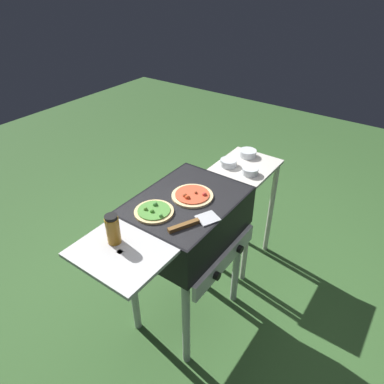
{
  "coord_description": "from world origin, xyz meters",
  "views": [
    {
      "loc": [
        -1.2,
        -0.89,
        1.94
      ],
      "look_at": [
        0.05,
        0.0,
        0.92
      ],
      "focal_mm": 32.88,
      "sensor_mm": 36.0,
      "label": 1
    }
  ],
  "objects_px": {
    "pizza_veggie": "(154,211)",
    "pizza_pepperoni": "(192,195)",
    "spatula": "(194,223)",
    "topping_bowl_far": "(248,153)",
    "prep_table": "(243,195)",
    "topping_bowl_near": "(250,171)",
    "grill": "(186,223)",
    "sauce_jar": "(113,229)",
    "topping_bowl_middle": "(228,163)"
  },
  "relations": [
    {
      "from": "pizza_pepperoni",
      "to": "topping_bowl_near",
      "type": "xyz_separation_m",
      "value": [
        0.54,
        -0.06,
        -0.09
      ]
    },
    {
      "from": "sauce_jar",
      "to": "prep_table",
      "type": "height_order",
      "value": "sauce_jar"
    },
    {
      "from": "sauce_jar",
      "to": "prep_table",
      "type": "xyz_separation_m",
      "value": [
        1.11,
        -0.06,
        -0.4
      ]
    },
    {
      "from": "spatula",
      "to": "topping_bowl_near",
      "type": "bearing_deg",
      "value": 5.67
    },
    {
      "from": "grill",
      "to": "spatula",
      "type": "height_order",
      "value": "spatula"
    },
    {
      "from": "prep_table",
      "to": "topping_bowl_near",
      "type": "distance_m",
      "value": 0.28
    },
    {
      "from": "sauce_jar",
      "to": "topping_bowl_far",
      "type": "relative_size",
      "value": 1.21
    },
    {
      "from": "pizza_veggie",
      "to": "topping_bowl_middle",
      "type": "distance_m",
      "value": 0.78
    },
    {
      "from": "sauce_jar",
      "to": "pizza_veggie",
      "type": "bearing_deg",
      "value": -0.38
    },
    {
      "from": "pizza_veggie",
      "to": "topping_bowl_far",
      "type": "xyz_separation_m",
      "value": [
        0.97,
        -0.01,
        -0.09
      ]
    },
    {
      "from": "grill",
      "to": "sauce_jar",
      "type": "distance_m",
      "value": 0.49
    },
    {
      "from": "pizza_pepperoni",
      "to": "grill",
      "type": "bearing_deg",
      "value": 172.68
    },
    {
      "from": "pizza_veggie",
      "to": "prep_table",
      "type": "bearing_deg",
      "value": -4.21
    },
    {
      "from": "sauce_jar",
      "to": "topping_bowl_far",
      "type": "height_order",
      "value": "sauce_jar"
    },
    {
      "from": "pizza_veggie",
      "to": "pizza_pepperoni",
      "type": "bearing_deg",
      "value": -18.22
    },
    {
      "from": "sauce_jar",
      "to": "topping_bowl_far",
      "type": "distance_m",
      "value": 1.24
    },
    {
      "from": "grill",
      "to": "sauce_jar",
      "type": "height_order",
      "value": "sauce_jar"
    },
    {
      "from": "spatula",
      "to": "topping_bowl_middle",
      "type": "distance_m",
      "value": 0.78
    },
    {
      "from": "pizza_pepperoni",
      "to": "pizza_veggie",
      "type": "relative_size",
      "value": 1.12
    },
    {
      "from": "spatula",
      "to": "topping_bowl_far",
      "type": "distance_m",
      "value": 0.95
    },
    {
      "from": "pizza_veggie",
      "to": "prep_table",
      "type": "xyz_separation_m",
      "value": [
        0.84,
        -0.06,
        -0.34
      ]
    },
    {
      "from": "spatula",
      "to": "grill",
      "type": "bearing_deg",
      "value": 48.27
    },
    {
      "from": "spatula",
      "to": "topping_bowl_middle",
      "type": "bearing_deg",
      "value": 18.03
    },
    {
      "from": "topping_bowl_far",
      "to": "topping_bowl_middle",
      "type": "height_order",
      "value": "same"
    },
    {
      "from": "topping_bowl_near",
      "to": "topping_bowl_middle",
      "type": "height_order",
      "value": "same"
    },
    {
      "from": "pizza_pepperoni",
      "to": "spatula",
      "type": "height_order",
      "value": "pizza_pepperoni"
    },
    {
      "from": "spatula",
      "to": "topping_bowl_middle",
      "type": "relative_size",
      "value": 2.37
    },
    {
      "from": "pizza_veggie",
      "to": "spatula",
      "type": "bearing_deg",
      "value": -78.38
    },
    {
      "from": "pizza_veggie",
      "to": "sauce_jar",
      "type": "distance_m",
      "value": 0.27
    },
    {
      "from": "pizza_veggie",
      "to": "topping_bowl_near",
      "type": "bearing_deg",
      "value": -10.27
    },
    {
      "from": "pizza_pepperoni",
      "to": "topping_bowl_near",
      "type": "height_order",
      "value": "pizza_pepperoni"
    },
    {
      "from": "sauce_jar",
      "to": "prep_table",
      "type": "relative_size",
      "value": 0.18
    },
    {
      "from": "spatula",
      "to": "topping_bowl_far",
      "type": "relative_size",
      "value": 2.19
    },
    {
      "from": "pizza_pepperoni",
      "to": "topping_bowl_far",
      "type": "distance_m",
      "value": 0.76
    },
    {
      "from": "sauce_jar",
      "to": "spatula",
      "type": "distance_m",
      "value": 0.38
    },
    {
      "from": "pizza_pepperoni",
      "to": "topping_bowl_near",
      "type": "distance_m",
      "value": 0.55
    },
    {
      "from": "grill",
      "to": "topping_bowl_far",
      "type": "height_order",
      "value": "grill"
    },
    {
      "from": "spatula",
      "to": "prep_table",
      "type": "height_order",
      "value": "spatula"
    },
    {
      "from": "pizza_pepperoni",
      "to": "sauce_jar",
      "type": "height_order",
      "value": "sauce_jar"
    },
    {
      "from": "grill",
      "to": "pizza_veggie",
      "type": "xyz_separation_m",
      "value": [
        -0.17,
        0.07,
        0.15
      ]
    },
    {
      "from": "prep_table",
      "to": "pizza_pepperoni",
      "type": "bearing_deg",
      "value": -178.99
    },
    {
      "from": "grill",
      "to": "topping_bowl_middle",
      "type": "xyz_separation_m",
      "value": [
        0.61,
        0.1,
        0.07
      ]
    },
    {
      "from": "pizza_veggie",
      "to": "spatula",
      "type": "relative_size",
      "value": 0.76
    },
    {
      "from": "spatula",
      "to": "topping_bowl_middle",
      "type": "height_order",
      "value": "spatula"
    },
    {
      "from": "prep_table",
      "to": "sauce_jar",
      "type": "bearing_deg",
      "value": 176.7
    },
    {
      "from": "topping_bowl_near",
      "to": "sauce_jar",
      "type": "bearing_deg",
      "value": 172.23
    },
    {
      "from": "grill",
      "to": "topping_bowl_far",
      "type": "distance_m",
      "value": 0.81
    },
    {
      "from": "sauce_jar",
      "to": "pizza_pepperoni",
      "type": "bearing_deg",
      "value": -8.77
    },
    {
      "from": "topping_bowl_near",
      "to": "spatula",
      "type": "bearing_deg",
      "value": -174.33
    },
    {
      "from": "grill",
      "to": "topping_bowl_near",
      "type": "distance_m",
      "value": 0.6
    }
  ]
}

